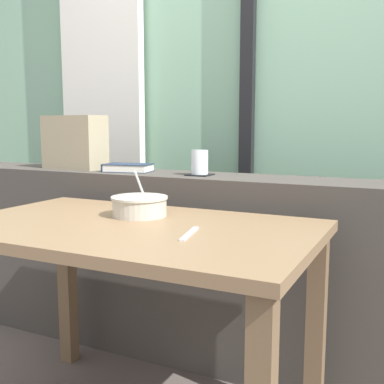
{
  "coord_description": "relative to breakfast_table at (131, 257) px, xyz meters",
  "views": [
    {
      "loc": [
        0.82,
        -1.3,
        1.04
      ],
      "look_at": [
        -0.04,
        0.46,
        0.77
      ],
      "focal_mm": 44.27,
      "sensor_mm": 36.0,
      "label": 1
    }
  ],
  "objects": [
    {
      "name": "soup_bowl",
      "position": [
        -0.05,
        0.13,
        0.15
      ],
      "size": [
        0.2,
        0.2,
        0.16
      ],
      "color": "#BCB7A8",
      "rests_on": "breakfast_table"
    },
    {
      "name": "coaster_square",
      "position": [
        -0.02,
        0.58,
        0.22
      ],
      "size": [
        0.1,
        0.1,
        0.0
      ],
      "primitive_type": "cube",
      "color": "black",
      "rests_on": "dark_console_ledge"
    },
    {
      "name": "curtain_left_panel",
      "position": [
        -0.94,
        1.13,
        0.63
      ],
      "size": [
        0.56,
        0.06,
        2.5
      ],
      "primitive_type": "cube",
      "color": "silver",
      "rests_on": "ground"
    },
    {
      "name": "outdoor_backdrop",
      "position": [
        0.01,
        1.23,
        0.78
      ],
      "size": [
        4.8,
        0.08,
        2.8
      ],
      "primitive_type": "cube",
      "color": "#84B293",
      "rests_on": "ground"
    },
    {
      "name": "dark_console_ledge",
      "position": [
        0.01,
        0.59,
        -0.2
      ],
      "size": [
        2.8,
        0.31,
        0.83
      ],
      "primitive_type": "cube",
      "color": "#423D38",
      "rests_on": "ground"
    },
    {
      "name": "juice_glass",
      "position": [
        -0.02,
        0.58,
        0.27
      ],
      "size": [
        0.07,
        0.07,
        0.1
      ],
      "color": "white",
      "rests_on": "coaster_square"
    },
    {
      "name": "window_divider_post",
      "position": [
        -0.02,
        1.16,
        0.68
      ],
      "size": [
        0.07,
        0.05,
        2.6
      ],
      "primitive_type": "cube",
      "color": "black",
      "rests_on": "ground"
    },
    {
      "name": "breakfast_table",
      "position": [
        0.0,
        0.0,
        0.0
      ],
      "size": [
        1.18,
        0.71,
        0.73
      ],
      "color": "brown",
      "rests_on": "ground"
    },
    {
      "name": "throw_pillow",
      "position": [
        -0.71,
        0.59,
        0.34
      ],
      "size": [
        0.33,
        0.17,
        0.26
      ],
      "primitive_type": "cube",
      "rotation": [
        0.0,
        0.0,
        -0.09
      ],
      "color": "tan",
      "rests_on": "dark_console_ledge"
    },
    {
      "name": "fork_utensil",
      "position": [
        0.24,
        -0.05,
        0.11
      ],
      "size": [
        0.05,
        0.17,
        0.01
      ],
      "primitive_type": "cube",
      "rotation": [
        0.0,
        0.0,
        0.21
      ],
      "color": "silver",
      "rests_on": "breakfast_table"
    },
    {
      "name": "closed_book",
      "position": [
        -0.39,
        0.58,
        0.23
      ],
      "size": [
        0.23,
        0.17,
        0.04
      ],
      "color": "#1E2D47",
      "rests_on": "dark_console_ledge"
    }
  ]
}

